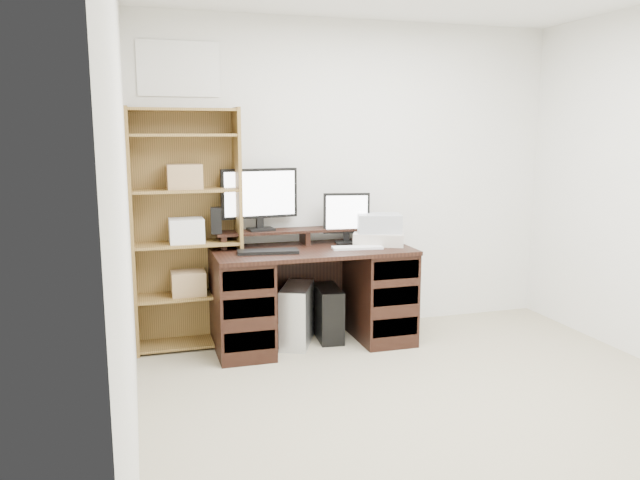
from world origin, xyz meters
name	(u,v)px	position (x,y,z in m)	size (l,w,h in m)	color
room	(479,205)	(0.00, 0.00, 1.25)	(3.54, 4.04, 2.54)	tan
desk	(312,294)	(-0.43, 1.64, 0.39)	(1.50, 0.70, 0.75)	black
riser_shelf	(305,232)	(-0.43, 1.85, 0.84)	(1.40, 0.22, 0.12)	black
monitor_wide	(259,196)	(-0.78, 1.89, 1.14)	(0.60, 0.17, 0.48)	black
monitor_small	(347,216)	(-0.11, 1.78, 0.97)	(0.36, 0.16, 0.40)	black
speaker	(216,220)	(-1.13, 1.81, 0.97)	(0.08, 0.08, 0.20)	black
keyboard_black	(268,252)	(-0.80, 1.55, 0.76)	(0.44, 0.15, 0.02)	black
keyboard_white	(357,248)	(-0.11, 1.53, 0.76)	(0.38, 0.12, 0.02)	white
mouse	(396,245)	(0.20, 1.51, 0.77)	(0.09, 0.06, 0.03)	silver
printer	(379,238)	(0.12, 1.66, 0.80)	(0.39, 0.29, 0.10)	beige
basket	(379,223)	(0.12, 1.66, 0.92)	(0.33, 0.24, 0.14)	#A3A8AE
tower_silver	(297,315)	(-0.55, 1.67, 0.23)	(0.20, 0.46, 0.46)	silver
tower_black	(328,313)	(-0.28, 1.71, 0.21)	(0.22, 0.43, 0.42)	black
bookshelf	(186,228)	(-1.35, 1.86, 0.92)	(0.80, 0.30, 1.80)	olive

